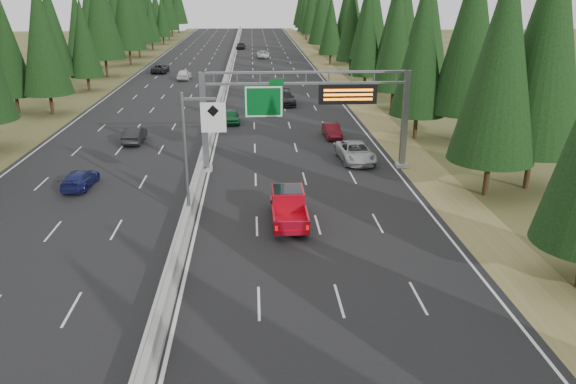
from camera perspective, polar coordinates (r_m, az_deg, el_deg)
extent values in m
cube|color=black|center=(89.35, -6.34, 10.94)|extent=(32.00, 260.00, 0.08)
cube|color=olive|center=(90.29, 5.23, 11.07)|extent=(3.60, 260.00, 0.06)
cube|color=#434620|center=(91.93, -17.68, 10.39)|extent=(3.60, 260.00, 0.06)
cube|color=gray|center=(89.33, -6.35, 11.06)|extent=(0.70, 260.00, 0.30)
cube|color=gray|center=(89.27, -6.36, 11.32)|extent=(0.30, 260.00, 0.60)
cube|color=slate|center=(44.45, -8.50, 6.97)|extent=(0.45, 0.45, 7.80)
cube|color=gray|center=(45.43, -8.27, 2.36)|extent=(0.90, 0.90, 0.30)
cube|color=slate|center=(45.89, 11.78, 7.18)|extent=(0.45, 0.45, 7.80)
cube|color=gray|center=(46.83, 11.46, 2.70)|extent=(0.90, 0.90, 0.30)
cube|color=slate|center=(43.80, 1.85, 12.07)|extent=(15.85, 0.35, 0.16)
cube|color=slate|center=(43.92, 1.84, 10.98)|extent=(15.85, 0.35, 0.16)
cube|color=#054C19|center=(43.72, -2.48, 9.17)|extent=(3.00, 0.10, 2.50)
cube|color=silver|center=(43.66, -2.48, 9.15)|extent=(2.85, 0.02, 2.35)
cube|color=#054C19|center=(43.49, -1.17, 11.13)|extent=(1.10, 0.10, 0.45)
cube|color=black|center=(44.18, 6.10, 9.85)|extent=(4.50, 0.40, 1.50)
cube|color=orange|center=(43.91, 6.16, 10.25)|extent=(3.80, 0.02, 0.18)
cube|color=orange|center=(43.97, 6.14, 9.80)|extent=(3.80, 0.02, 0.18)
cube|color=orange|center=(44.03, 6.13, 9.35)|extent=(3.80, 0.02, 0.18)
cylinder|color=slate|center=(34.83, -10.35, 3.44)|extent=(0.20, 0.20, 8.00)
cube|color=gray|center=(36.11, -9.98, -2.50)|extent=(0.50, 0.50, 0.20)
cube|color=slate|center=(33.90, -9.03, 9.33)|extent=(2.00, 0.15, 0.15)
cube|color=silver|center=(33.93, -7.59, 7.52)|extent=(1.50, 0.06, 1.80)
cylinder|color=black|center=(41.86, 19.53, 1.41)|extent=(0.40, 0.40, 2.61)
cone|color=black|center=(40.19, 20.89, 12.50)|extent=(5.87, 5.87, 13.69)
cylinder|color=black|center=(44.37, 23.21, 2.14)|extent=(0.40, 0.40, 2.89)
cone|color=black|center=(42.76, 24.88, 13.75)|extent=(6.51, 6.51, 15.19)
cylinder|color=black|center=(56.38, 12.81, 6.51)|extent=(0.40, 0.40, 2.36)
cone|color=black|center=(55.20, 13.41, 13.96)|extent=(5.30, 5.30, 12.38)
cylinder|color=black|center=(56.24, 17.20, 6.33)|extent=(0.40, 0.40, 2.84)
cone|color=black|center=(54.98, 18.16, 15.34)|extent=(6.38, 6.38, 14.89)
cylinder|color=black|center=(69.73, 10.53, 9.19)|extent=(0.40, 0.40, 2.40)
cone|color=black|center=(68.77, 10.94, 15.33)|extent=(5.40, 5.40, 12.60)
cylinder|color=black|center=(71.67, 13.33, 9.43)|extent=(0.40, 0.40, 2.77)
cone|color=black|center=(70.70, 13.90, 16.32)|extent=(6.22, 6.22, 14.52)
cylinder|color=black|center=(83.22, 7.79, 10.96)|extent=(0.40, 0.40, 2.18)
cone|color=black|center=(82.46, 8.01, 15.63)|extent=(4.90, 4.90, 11.42)
cylinder|color=black|center=(83.07, 10.95, 11.07)|extent=(0.40, 0.40, 3.03)
cone|color=black|center=(82.21, 11.39, 17.60)|extent=(6.82, 6.82, 15.92)
cylinder|color=black|center=(99.24, 6.33, 12.46)|extent=(0.40, 0.40, 2.26)
cone|color=black|center=(98.59, 6.49, 16.53)|extent=(5.08, 5.08, 11.86)
cylinder|color=black|center=(96.61, 8.17, 12.39)|extent=(0.40, 0.40, 2.95)
cone|color=black|center=(95.88, 8.45, 17.87)|extent=(6.64, 6.64, 15.50)
cylinder|color=black|center=(111.59, 4.31, 13.29)|extent=(0.40, 0.40, 2.05)
cone|color=black|center=(111.04, 4.40, 16.57)|extent=(4.62, 4.62, 10.77)
cylinder|color=black|center=(113.90, 6.15, 13.58)|extent=(0.40, 0.40, 2.92)
cone|color=black|center=(113.28, 6.33, 18.18)|extent=(6.58, 6.58, 15.35)
cylinder|color=black|center=(127.34, 3.36, 14.23)|extent=(0.40, 0.40, 2.54)
cone|color=black|center=(126.81, 3.44, 17.80)|extent=(5.72, 5.72, 13.35)
cylinder|color=black|center=(126.05, 5.75, 14.08)|extent=(0.40, 0.40, 2.39)
cone|color=black|center=(125.52, 5.87, 17.47)|extent=(5.39, 5.39, 12.57)
cylinder|color=black|center=(140.07, 3.37, 14.64)|extent=(0.40, 0.40, 2.03)
cone|color=black|center=(139.64, 3.42, 17.23)|extent=(4.57, 4.57, 10.67)
cylinder|color=black|center=(142.96, 4.26, 14.68)|extent=(0.40, 0.40, 1.81)
cone|color=black|center=(142.56, 4.32, 16.94)|extent=(4.06, 4.06, 9.48)
cylinder|color=black|center=(156.62, 2.37, 15.30)|extent=(0.40, 0.40, 2.56)
cone|color=black|center=(156.18, 2.42, 18.23)|extent=(5.77, 5.77, 13.45)
cylinder|color=black|center=(155.12, 3.84, 15.26)|extent=(0.40, 0.40, 2.70)
cone|color=black|center=(154.68, 3.92, 18.38)|extent=(6.08, 6.08, 14.20)
cylinder|color=black|center=(169.44, 1.84, 15.62)|extent=(0.40, 0.40, 2.33)
cone|color=black|center=(169.06, 1.87, 18.08)|extent=(5.24, 5.24, 12.23)
cylinder|color=black|center=(169.39, 3.36, 15.59)|extent=(0.40, 0.40, 2.28)
cone|color=black|center=(169.01, 3.41, 17.99)|extent=(5.13, 5.13, 11.97)
cylinder|color=black|center=(184.96, 1.56, 15.99)|extent=(0.40, 0.40, 2.41)
cone|color=black|center=(184.61, 1.59, 18.33)|extent=(5.43, 5.43, 12.67)
cylinder|color=black|center=(186.43, 2.83, 16.07)|extent=(0.40, 0.40, 2.84)
cone|color=black|center=(186.05, 2.87, 18.80)|extent=(6.40, 6.40, 14.93)
cylinder|color=black|center=(198.66, 1.30, 16.26)|extent=(0.40, 0.40, 2.39)
cone|color=black|center=(198.33, 1.32, 18.41)|extent=(5.37, 5.37, 12.54)
cylinder|color=black|center=(199.55, 2.21, 16.31)|extent=(0.40, 0.40, 2.70)
cone|color=black|center=(199.20, 2.24, 18.74)|extent=(6.08, 6.08, 14.19)
cylinder|color=black|center=(71.22, -22.89, 8.21)|extent=(0.40, 0.40, 2.43)
cone|color=black|center=(70.29, -23.74, 14.26)|extent=(5.48, 5.48, 12.78)
cylinder|color=black|center=(73.96, -25.79, 8.02)|extent=(0.40, 0.40, 2.04)
cone|color=black|center=(73.13, -26.55, 12.90)|extent=(4.60, 4.60, 10.74)
cylinder|color=black|center=(86.69, -19.60, 10.32)|extent=(0.40, 0.40, 2.05)
cone|color=black|center=(85.98, -20.10, 14.52)|extent=(4.61, 4.61, 10.76)
cylinder|color=black|center=(87.02, -22.27, 10.15)|extent=(0.40, 0.40, 2.40)
cone|color=black|center=(86.26, -22.94, 15.05)|extent=(5.41, 5.41, 12.62)
cylinder|color=black|center=(100.02, -17.96, 11.91)|extent=(0.40, 0.40, 2.99)
cone|color=black|center=(99.31, -18.55, 17.23)|extent=(6.72, 6.72, 15.68)
cylinder|color=black|center=(100.65, -20.12, 11.49)|extent=(0.40, 0.40, 2.19)
cone|color=black|center=(100.02, -20.59, 15.35)|extent=(4.93, 4.93, 11.50)
cylinder|color=black|center=(115.03, -15.73, 13.04)|extent=(0.40, 0.40, 2.94)
cone|color=black|center=(114.41, -16.18, 17.61)|extent=(6.62, 6.62, 15.45)
cylinder|color=black|center=(112.97, -18.99, 12.52)|extent=(0.40, 0.40, 2.61)
cone|color=black|center=(112.36, -19.47, 16.62)|extent=(5.86, 5.86, 13.68)
cylinder|color=black|center=(127.43, -14.87, 13.73)|extent=(0.40, 0.40, 2.98)
cone|color=black|center=(126.87, -15.25, 17.91)|extent=(6.71, 6.71, 15.66)
cylinder|color=black|center=(130.05, -16.60, 13.69)|extent=(0.40, 0.40, 3.01)
cone|color=black|center=(129.50, -17.03, 17.82)|extent=(6.78, 6.78, 15.81)
cylinder|color=black|center=(142.70, -13.59, 14.22)|extent=(0.40, 0.40, 1.93)
cone|color=black|center=(142.28, -13.79, 16.63)|extent=(4.35, 4.35, 10.14)
cylinder|color=black|center=(144.62, -15.69, 14.25)|extent=(0.40, 0.40, 2.65)
cone|color=black|center=(144.14, -16.01, 17.52)|extent=(5.96, 5.96, 13.91)
cylinder|color=black|center=(157.50, -12.53, 14.79)|extent=(0.40, 0.40, 1.96)
cone|color=black|center=(157.12, -12.70, 17.01)|extent=(4.41, 4.41, 10.29)
cylinder|color=black|center=(156.77, -14.70, 14.78)|extent=(0.40, 0.40, 2.98)
cone|color=black|center=(156.32, -15.01, 18.17)|extent=(6.70, 6.70, 15.64)
cylinder|color=black|center=(170.73, -12.01, 15.33)|extent=(0.40, 0.40, 2.83)
cone|color=black|center=(170.32, -12.23, 18.29)|extent=(6.37, 6.37, 14.85)
cylinder|color=black|center=(170.30, -13.80, 15.13)|extent=(0.40, 0.40, 2.48)
cone|color=black|center=(169.90, -14.02, 17.72)|extent=(5.57, 5.57, 13.00)
cylinder|color=black|center=(184.03, -11.68, 15.53)|extent=(0.40, 0.40, 2.03)
cone|color=black|center=(183.70, -11.82, 17.49)|extent=(4.56, 4.56, 10.64)
cylinder|color=black|center=(184.87, -13.12, 15.48)|extent=(0.40, 0.40, 2.23)
cone|color=black|center=(184.53, -13.29, 17.63)|extent=(5.03, 5.03, 11.73)
cylinder|color=black|center=(200.08, -11.05, 16.02)|extent=(0.40, 0.40, 2.93)
cylinder|color=black|center=(199.48, -12.10, 15.81)|extent=(0.40, 0.40, 2.07)
cone|color=black|center=(199.17, -12.24, 17.67)|extent=(4.65, 4.65, 10.86)
imported|color=#ABABB0|center=(47.64, 6.87, 4.06)|extent=(3.01, 5.84, 1.58)
cylinder|color=black|center=(33.14, -1.26, -3.69)|extent=(0.31, 0.84, 0.84)
cylinder|color=black|center=(33.25, 1.80, -3.61)|extent=(0.31, 0.84, 0.84)
cylinder|color=black|center=(36.32, -1.49, -1.52)|extent=(0.31, 0.84, 0.84)
cylinder|color=black|center=(36.42, 1.30, -1.45)|extent=(0.31, 0.84, 0.84)
cube|color=#B70B1D|center=(34.75, 0.08, -2.25)|extent=(2.09, 5.85, 0.31)
cube|color=#B70B1D|center=(35.36, -0.02, -0.58)|extent=(1.99, 2.30, 1.15)
cube|color=black|center=(35.25, -0.02, -0.10)|extent=(1.78, 1.99, 0.57)
cube|color=#B70B1D|center=(33.12, -1.46, -2.72)|extent=(0.10, 2.51, 0.63)
cube|color=#B70B1D|center=(33.24, 1.96, -2.64)|extent=(0.10, 2.51, 0.63)
cube|color=#B70B1D|center=(32.02, 0.40, -3.54)|extent=(2.09, 0.10, 0.63)
imported|color=#114E26|center=(61.66, -5.78, 7.65)|extent=(1.99, 4.27, 1.42)
imported|color=#550C15|center=(55.31, 4.49, 6.24)|extent=(1.60, 4.14, 1.35)
imported|color=black|center=(71.48, -0.32, 9.53)|extent=(2.70, 5.81, 1.64)
imported|color=silver|center=(122.19, -2.56, 13.78)|extent=(2.55, 5.22, 1.43)
imported|color=black|center=(141.51, -4.81, 14.60)|extent=(2.30, 4.77, 1.57)
imported|color=black|center=(55.15, -15.34, 5.62)|extent=(1.60, 4.52, 1.49)
imported|color=navy|center=(43.70, -20.38, 1.26)|extent=(2.05, 4.49, 1.28)
imported|color=silver|center=(93.41, -10.51, 11.66)|extent=(2.17, 4.92, 1.65)
imported|color=black|center=(102.21, -12.85, 12.15)|extent=(2.56, 5.50, 1.52)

